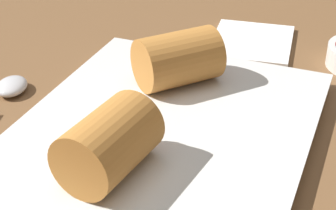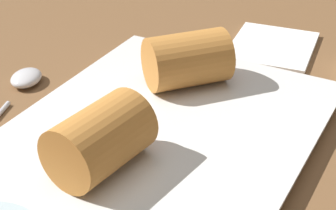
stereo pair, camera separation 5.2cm
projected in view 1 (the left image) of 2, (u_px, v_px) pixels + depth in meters
The scene contains 6 objects.
table_surface at pixel (152, 165), 51.95cm from camera, with size 180.00×140.00×2.00cm.
serving_plate at pixel (168, 132), 53.41cm from camera, with size 32.80×26.90×1.50cm.
roll_front_left at pixel (182, 58), 59.03cm from camera, with size 10.11×9.86×5.73cm.
roll_front_right at pixel (113, 140), 45.90cm from camera, with size 9.74×6.80×5.73cm.
spoon at pixel (8, 92), 60.27cm from camera, with size 17.31×7.04×1.48cm.
napkin at pixel (252, 42), 72.16cm from camera, with size 12.96×11.42×0.60cm.
Camera 1 is at (38.16, 16.89, 32.47)cm, focal length 60.00 mm.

